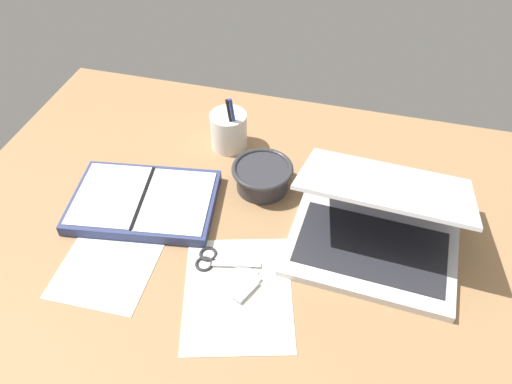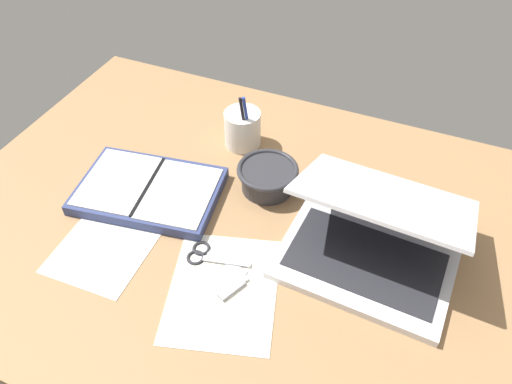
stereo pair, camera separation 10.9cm
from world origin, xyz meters
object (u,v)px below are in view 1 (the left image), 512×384
at_px(bowl, 262,176).
at_px(pen_cup, 229,130).
at_px(planner, 144,201).
at_px(laptop, 376,227).
at_px(scissors, 214,260).

xyz_separation_m(bowl, pen_cup, (-0.12, 0.13, 0.01)).
relative_size(bowl, planner, 0.41).
xyz_separation_m(laptop, planner, (-0.52, -0.02, -0.04)).
height_order(laptop, scissors, laptop).
height_order(laptop, bowl, laptop).
relative_size(laptop, pen_cup, 2.25).
height_order(planner, scissors, planner).
xyz_separation_m(pen_cup, planner, (-0.13, -0.26, -0.03)).
xyz_separation_m(planner, scissors, (0.20, -0.11, -0.01)).
height_order(pen_cup, scissors, pen_cup).
bearing_deg(bowl, scissors, -100.06).
bearing_deg(laptop, scissors, -153.76).
bearing_deg(planner, laptop, -6.24).
relative_size(pen_cup, planner, 0.46).
relative_size(laptop, planner, 1.04).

